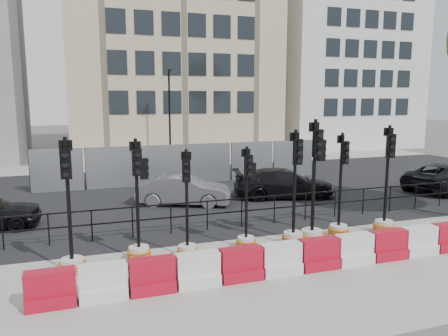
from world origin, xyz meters
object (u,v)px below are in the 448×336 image
object	(u,v)px
traffic_signal_h	(385,212)
car_c	(284,183)
traffic_signal_d	(247,225)
traffic_signal_a	(71,247)

from	to	relation	value
traffic_signal_h	car_c	bearing A→B (deg)	108.94
traffic_signal_h	car_c	size ratio (longest dim) A/B	0.74
traffic_signal_d	car_c	size ratio (longest dim) A/B	0.64
traffic_signal_d	traffic_signal_h	size ratio (longest dim) A/B	0.86
traffic_signal_h	traffic_signal_a	bearing A→B (deg)	-167.33
traffic_signal_d	traffic_signal_a	bearing A→B (deg)	176.75
traffic_signal_h	car_c	world-z (taller)	traffic_signal_h
traffic_signal_a	traffic_signal_h	xyz separation A→B (m)	(9.41, 0.26, 0.01)
car_c	traffic_signal_a	bearing A→B (deg)	137.44
traffic_signal_a	traffic_signal_d	bearing A→B (deg)	8.50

